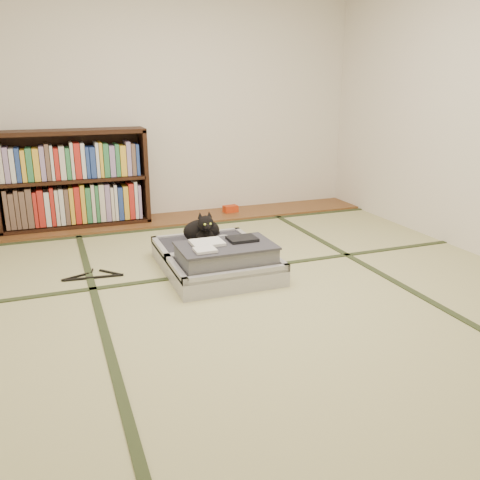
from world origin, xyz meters
name	(u,v)px	position (x,y,z in m)	size (l,w,h in m)	color
floor	(252,290)	(0.00, 0.00, 0.00)	(4.50, 4.50, 0.00)	tan
wood_strip	(178,218)	(0.00, 2.00, 0.01)	(4.00, 0.50, 0.02)	brown
red_item	(230,209)	(0.58, 2.03, 0.06)	(0.15, 0.09, 0.07)	red
room_shell	(253,61)	(0.00, 0.00, 1.46)	(4.50, 4.50, 4.50)	white
tatami_borders	(227,266)	(0.00, 0.49, 0.00)	(4.00, 4.50, 0.01)	#2D381E
bookcase	(73,181)	(-0.98, 2.07, 0.45)	(1.38, 0.32, 0.92)	black
suitcase	(217,259)	(-0.11, 0.42, 0.10)	(0.75, 1.00, 0.30)	#9E9EA2
cat	(203,230)	(-0.12, 0.71, 0.24)	(0.33, 0.34, 0.27)	black
cable_coil	(223,238)	(0.06, 0.74, 0.15)	(0.10, 0.10, 0.03)	white
hanger	(93,276)	(-0.97, 0.64, 0.01)	(0.43, 0.21, 0.01)	black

